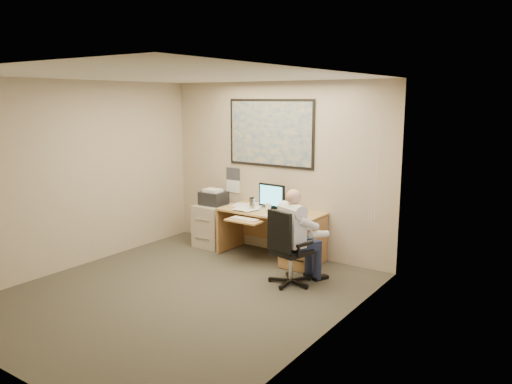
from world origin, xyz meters
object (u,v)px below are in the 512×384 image
Objects in this scene: office_chair at (290,263)px; filing_cabinet at (214,221)px; desk at (290,233)px; person at (292,237)px.

filing_cabinet is at bearing 171.14° from office_chair.
person reaches higher than desk.
desk is 0.92m from person.
person reaches higher than office_chair.
filing_cabinet is 0.95× the size of office_chair.
desk is 1.57× the size of office_chair.
filing_cabinet is at bearing 179.60° from desk.
desk reaches higher than filing_cabinet.
filing_cabinet is 0.75× the size of person.
office_chair is 0.35m from person.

